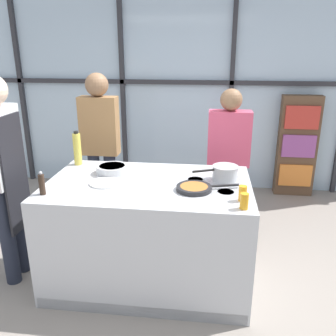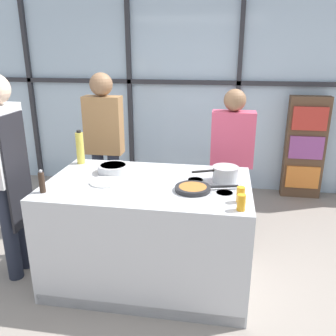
# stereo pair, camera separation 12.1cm
# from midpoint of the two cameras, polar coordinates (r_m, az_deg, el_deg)

# --- Properties ---
(ground_plane) EXTENTS (18.00, 18.00, 0.00)m
(ground_plane) POSITION_cam_midpoint_polar(r_m,az_deg,el_deg) (3.44, -3.93, -16.95)
(ground_plane) COLOR gray
(back_window_wall) EXTENTS (6.40, 0.10, 2.80)m
(back_window_wall) POSITION_cam_midpoint_polar(r_m,az_deg,el_deg) (5.16, 0.66, 12.15)
(back_window_wall) COLOR silver
(back_window_wall) RESTS_ON ground_plane
(bookshelf) EXTENTS (0.52, 0.19, 1.40)m
(bookshelf) POSITION_cam_midpoint_polar(r_m,az_deg,el_deg) (5.21, 19.39, 3.28)
(bookshelf) COLOR brown
(bookshelf) RESTS_ON ground_plane
(demo_island) EXTENTS (1.71, 1.05, 0.93)m
(demo_island) POSITION_cam_midpoint_polar(r_m,az_deg,el_deg) (3.19, -4.10, -10.17)
(demo_island) COLOR silver
(demo_island) RESTS_ON ground_plane
(chef) EXTENTS (0.25, 0.40, 1.82)m
(chef) POSITION_cam_midpoint_polar(r_m,az_deg,el_deg) (3.29, -25.84, 0.15)
(chef) COLOR #232838
(chef) RESTS_ON ground_plane
(spectator_far_left) EXTENTS (0.41, 0.25, 1.76)m
(spectator_far_left) POSITION_cam_midpoint_polar(r_m,az_deg,el_deg) (4.01, -11.65, 4.18)
(spectator_far_left) COLOR #232838
(spectator_far_left) RESTS_ON ground_plane
(spectator_center_left) EXTENTS (0.44, 0.23, 1.61)m
(spectator_center_left) POSITION_cam_midpoint_polar(r_m,az_deg,el_deg) (3.84, 8.73, 2.00)
(spectator_center_left) COLOR #47382D
(spectator_center_left) RESTS_ON ground_plane
(frying_pan) EXTENTS (0.50, 0.28, 0.04)m
(frying_pan) POSITION_cam_midpoint_polar(r_m,az_deg,el_deg) (2.82, 3.14, -3.21)
(frying_pan) COLOR #232326
(frying_pan) RESTS_ON demo_island
(saucepan) EXTENTS (0.38, 0.23, 0.13)m
(saucepan) POSITION_cam_midpoint_polar(r_m,az_deg,el_deg) (3.03, 7.99, -0.77)
(saucepan) COLOR silver
(saucepan) RESTS_ON demo_island
(white_plate) EXTENTS (0.27, 0.27, 0.01)m
(white_plate) POSITION_cam_midpoint_polar(r_m,az_deg,el_deg) (3.01, -11.10, -2.35)
(white_plate) COLOR white
(white_plate) RESTS_ON demo_island
(mixing_bowl) EXTENTS (0.28, 0.28, 0.07)m
(mixing_bowl) POSITION_cam_midpoint_polar(r_m,az_deg,el_deg) (3.23, -10.01, -0.18)
(mixing_bowl) COLOR silver
(mixing_bowl) RESTS_ON demo_island
(oil_bottle) EXTENTS (0.07, 0.07, 0.33)m
(oil_bottle) POSITION_cam_midpoint_polar(r_m,az_deg,el_deg) (3.51, -15.31, 2.98)
(oil_bottle) COLOR #E0CC4C
(oil_bottle) RESTS_ON demo_island
(pepper_grinder) EXTENTS (0.05, 0.05, 0.19)m
(pepper_grinder) POSITION_cam_midpoint_polar(r_m,az_deg,el_deg) (2.90, -20.72, -2.42)
(pepper_grinder) COLOR #332319
(pepper_grinder) RESTS_ON demo_island
(juice_glass_near) EXTENTS (0.06, 0.06, 0.12)m
(juice_glass_near) POSITION_cam_midpoint_polar(r_m,az_deg,el_deg) (2.53, 10.80, -5.26)
(juice_glass_near) COLOR orange
(juice_glass_near) RESTS_ON demo_island
(juice_glass_far) EXTENTS (0.06, 0.06, 0.12)m
(juice_glass_far) POSITION_cam_midpoint_polar(r_m,az_deg,el_deg) (2.66, 10.62, -4.03)
(juice_glass_far) COLOR orange
(juice_glass_far) RESTS_ON demo_island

